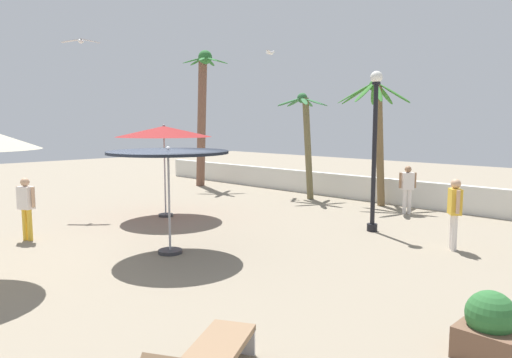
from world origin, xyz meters
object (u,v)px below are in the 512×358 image
Objects in this scene: guest_2 at (26,203)px; planter at (490,328)px; guest_1 at (455,207)px; seagull_0 at (270,52)px; lounge_chair_0 at (207,357)px; patio_umbrella_0 at (168,158)px; palm_tree_2 at (203,106)px; palm_tree_0 at (378,123)px; lamp_post_1 at (375,142)px; patio_umbrella_1 at (164,132)px; palm_tree_1 at (306,130)px; seagull_1 at (81,41)px; guest_0 at (407,185)px.

guest_2 is 10.42m from planter.
seagull_0 reaches higher than guest_1.
lounge_chair_0 is at bearing -122.72° from planter.
palm_tree_2 reaches higher than patio_umbrella_0.
palm_tree_0 is 2.68× the size of guest_1.
guest_1 is (4.37, 4.77, -1.15)m from patio_umbrella_0.
guest_2 is at bearing -128.35° from lamp_post_1.
palm_tree_0 is at bearing 7.77° from palm_tree_2.
patio_umbrella_1 is 1.54× the size of lounge_chair_0.
seagull_0 is at bearing 169.41° from palm_tree_1.
palm_tree_2 is 7.25× the size of planter.
planter is at bearing -35.95° from seagull_0.
palm_tree_0 reaches higher than planter.
patio_umbrella_0 reaches higher than guest_1.
planter is (13.08, -1.03, -5.14)m from seagull_1.
guest_1 is at bearing -49.28° from guest_0.
planter is at bearing -4.48° from seagull_1.
guest_1 reaches higher than lounge_chair_0.
patio_umbrella_0 is 5.92m from lounge_chair_0.
palm_tree_0 is 5.05× the size of seagull_0.
palm_tree_1 is at bearing 63.90° from seagull_1.
palm_tree_0 is at bearing 154.38° from guest_0.
lamp_post_1 is at bearing 25.85° from seagull_1.
guest_0 is (1.51, 8.09, -1.21)m from patio_umbrella_0.
lounge_chair_0 is 2.25× the size of planter.
lamp_post_1 is 8.74m from lounge_chair_0.
palm_tree_1 is (0.79, 5.90, 0.02)m from patio_umbrella_1.
lamp_post_1 is 7.22m from planter.
palm_tree_1 is 12.80m from planter.
guest_1 is at bearing -42.54° from palm_tree_0.
patio_umbrella_0 is at bearing 27.70° from guest_2.
palm_tree_2 is 13.41m from guest_1.
palm_tree_2 reaches higher than palm_tree_1.
patio_umbrella_1 is at bearing 148.36° from lounge_chair_0.
guest_0 is at bearing 100.06° from lamp_post_1.
lounge_chair_0 is at bearing -38.55° from palm_tree_2.
patio_umbrella_1 reaches higher than guest_2.
palm_tree_0 is 12.99m from lounge_chair_0.
guest_0 is 11.10m from guest_2.
planter is (4.72, -5.08, -2.01)m from lamp_post_1.
planter is at bearing -40.51° from palm_tree_1.
palm_tree_1 reaches higher than patio_umbrella_0.
guest_2 is at bearing -93.71° from palm_tree_1.
palm_tree_0 is at bearing 51.20° from seagull_1.
palm_tree_0 is 4.58× the size of seagull_1.
palm_tree_0 is 8.46m from palm_tree_2.
seagull_0 is at bearing 174.98° from guest_0.
patio_umbrella_0 is 8.32m from guest_0.
patio_umbrella_1 is at bearing -163.08° from guest_1.
palm_tree_2 is 10.86m from lamp_post_1.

